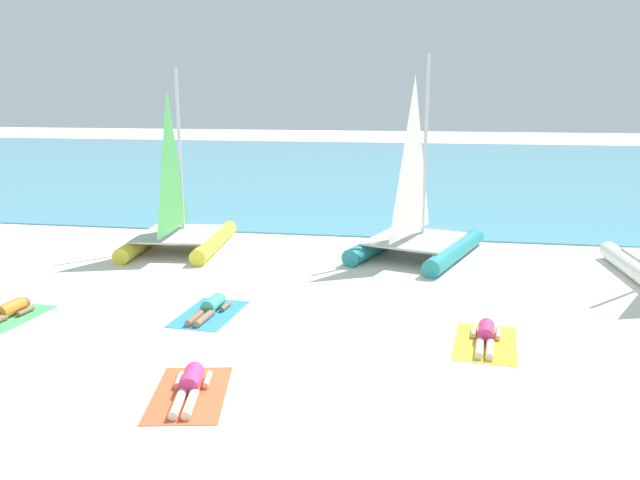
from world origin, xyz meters
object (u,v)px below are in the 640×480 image
object	(u,v)px
towel_leftmost	(5,319)
towel_center_right	(190,394)
sailboat_teal	(416,227)
sunbather_center_left	(210,307)
sunbather_leftmost	(6,312)
towel_center_left	(209,314)
sailboat_yellow	(178,224)
sunbather_center_right	(190,384)
sunbather_rightmost	(486,335)
towel_rightmost	(485,343)

from	to	relation	value
towel_leftmost	towel_center_right	size ratio (longest dim) A/B	1.00
sailboat_teal	towel_center_right	world-z (taller)	sailboat_teal
sailboat_teal	sunbather_center_left	size ratio (longest dim) A/B	3.52
sunbather_leftmost	towel_center_left	xyz separation A→B (m)	(4.00, 0.93, -0.13)
sailboat_yellow	sailboat_teal	size ratio (longest dim) A/B	0.94
sunbather_center_right	sunbather_rightmost	bearing A→B (deg)	20.41
towel_center_left	towel_rightmost	xyz separation A→B (m)	(5.53, -0.64, 0.00)
sunbather_center_left	towel_rightmost	world-z (taller)	sunbather_center_left
towel_leftmost	sunbather_center_left	world-z (taller)	sunbather_center_left
sailboat_yellow	sunbather_center_left	xyz separation A→B (m)	(2.79, -5.16, -0.64)
towel_center_right	sunbather_leftmost	bearing A→B (deg)	152.45
towel_center_right	sunbather_center_right	bearing A→B (deg)	101.48
sunbather_leftmost	towel_center_right	distance (m)	5.57
sailboat_teal	sunbather_rightmost	bearing A→B (deg)	-58.38
sailboat_teal	sunbather_rightmost	world-z (taller)	sailboat_teal
towel_center_left	towel_rightmost	size ratio (longest dim) A/B	1.00
towel_center_left	towel_leftmost	bearing A→B (deg)	-165.97
towel_leftmost	towel_rightmost	world-z (taller)	same
towel_center_left	sailboat_teal	bearing A→B (deg)	54.13
towel_leftmost	towel_center_right	xyz separation A→B (m)	(4.94, -2.51, 0.00)
towel_leftmost	towel_center_right	distance (m)	5.54
towel_leftmost	towel_center_right	bearing A→B (deg)	-26.91
towel_center_left	sunbather_center_right	xyz separation A→B (m)	(0.92, -3.44, 0.13)
sailboat_yellow	sailboat_teal	world-z (taller)	sailboat_teal
sunbather_center_right	sunbather_center_left	bearing A→B (deg)	93.17
sailboat_teal	sunbather_rightmost	size ratio (longest dim) A/B	3.52
sunbather_center_left	sailboat_yellow	bearing A→B (deg)	122.21
sailboat_yellow	towel_center_left	distance (m)	5.97
towel_center_right	sunbather_center_right	xyz separation A→B (m)	(-0.01, 0.07, 0.13)
sailboat_yellow	sunbather_center_right	bearing A→B (deg)	-72.38
towel_center_left	sunbather_rightmost	size ratio (longest dim) A/B	1.21
towel_center_right	sailboat_yellow	bearing A→B (deg)	113.10
sunbather_center_left	towel_rightmost	bearing A→B (deg)	-3.50
towel_leftmost	sunbather_center_right	distance (m)	5.50
towel_leftmost	sailboat_yellow	bearing A→B (deg)	78.95
sailboat_yellow	sunbather_rightmost	size ratio (longest dim) A/B	3.31
sailboat_teal	sunbather_leftmost	size ratio (longest dim) A/B	3.52
towel_center_right	sunbather_center_right	distance (m)	0.14
sunbather_center_left	towel_center_right	distance (m)	3.70
towel_center_right	towel_rightmost	distance (m)	5.42
sunbather_leftmost	towel_center_right	xyz separation A→B (m)	(4.94, -2.57, -0.13)
sailboat_yellow	sunbather_leftmost	world-z (taller)	sailboat_yellow
towel_center_left	sunbather_center_right	bearing A→B (deg)	-75.01
towel_center_left	towel_rightmost	world-z (taller)	same
towel_rightmost	sunbather_rightmost	size ratio (longest dim) A/B	1.21
towel_center_right	towel_rightmost	size ratio (longest dim) A/B	1.00
sailboat_teal	towel_center_right	size ratio (longest dim) A/B	2.90
sailboat_yellow	sunbather_leftmost	distance (m)	6.31
sunbather_leftmost	towel_rightmost	distance (m)	9.54
sailboat_yellow	sunbather_center_left	bearing A→B (deg)	-67.12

